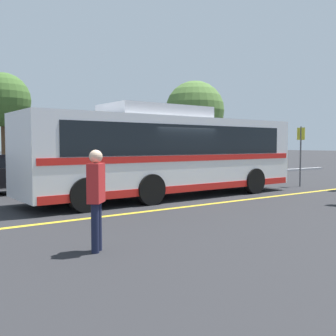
{
  "coord_description": "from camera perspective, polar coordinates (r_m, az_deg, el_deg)",
  "views": [
    {
      "loc": [
        -8.37,
        -11.4,
        1.93
      ],
      "look_at": [
        0.08,
        0.27,
        1.07
      ],
      "focal_mm": 42.0,
      "sensor_mm": 36.0,
      "label": 1
    }
  ],
  "objects": [
    {
      "name": "parked_car_3",
      "position": [
        22.19,
        6.96,
        0.42
      ],
      "size": [
        4.87,
        2.23,
        1.58
      ],
      "rotation": [
        0.0,
        0.0,
        1.51
      ],
      "color": "#9E9EA3",
      "rests_on": "ground_plane"
    },
    {
      "name": "lane_strip_0",
      "position": [
        12.84,
        5.79,
        -5.24
      ],
      "size": [
        30.73,
        0.2,
        0.01
      ],
      "primitive_type": "cube",
      "rotation": [
        0.0,
        0.0,
        1.57
      ],
      "color": "gold",
      "rests_on": "ground_plane"
    },
    {
      "name": "pedestrian_0",
      "position": [
        7.16,
        -10.39,
        -3.64
      ],
      "size": [
        0.45,
        0.46,
        1.84
      ],
      "rotation": [
        0.0,
        0.0,
        3.96
      ],
      "color": "#191E38",
      "rests_on": "ground_plane"
    },
    {
      "name": "parked_car_2",
      "position": [
        18.49,
        -8.96,
        -0.51
      ],
      "size": [
        4.84,
        2.17,
        1.32
      ],
      "rotation": [
        0.0,
        0.0,
        -1.54
      ],
      "color": "#9E9EA3",
      "rests_on": "ground_plane"
    },
    {
      "name": "bus_stop_sign",
      "position": [
        19.02,
        18.7,
        2.62
      ],
      "size": [
        0.07,
        0.4,
        2.76
      ],
      "rotation": [
        0.0,
        0.0,
        -1.56
      ],
      "color": "#59595E",
      "rests_on": "ground_plane"
    },
    {
      "name": "curb_strip",
      "position": [
        19.91,
        -10.64,
        -2.0
      ],
      "size": [
        38.73,
        0.36,
        0.15
      ],
      "primitive_type": "cube",
      "color": "#99999E",
      "rests_on": "ground_plane"
    },
    {
      "name": "tree_0",
      "position": [
        25.8,
        3.91,
        8.3
      ],
      "size": [
        3.8,
        3.8,
        6.05
      ],
      "color": "#513823",
      "rests_on": "ground_plane"
    },
    {
      "name": "transit_bus",
      "position": [
        14.4,
        -0.05,
        2.35
      ],
      "size": [
        11.09,
        2.85,
        3.3
      ],
      "rotation": [
        0.0,
        0.0,
        -1.56
      ],
      "color": "silver",
      "rests_on": "ground_plane"
    },
    {
      "name": "ground_plane",
      "position": [
        14.27,
        0.35,
        -4.36
      ],
      "size": [
        220.0,
        220.0,
        0.0
      ],
      "primitive_type": "plane",
      "color": "#262628"
    },
    {
      "name": "tree_1",
      "position": [
        23.09,
        -22.83,
        9.04
      ],
      "size": [
        2.88,
        2.88,
        5.78
      ],
      "color": "#513823",
      "rests_on": "ground_plane"
    }
  ]
}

